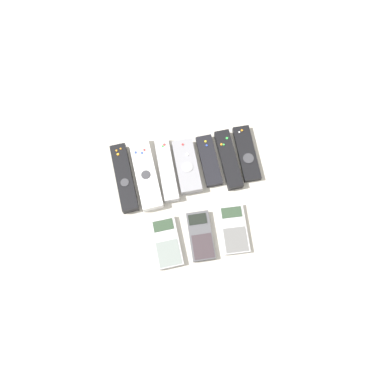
% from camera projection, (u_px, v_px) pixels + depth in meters
% --- Properties ---
extents(ground_plane, '(3.00, 3.00, 0.00)m').
position_uv_depth(ground_plane, '(195.00, 206.00, 1.05)').
color(ground_plane, beige).
extents(remote_0, '(0.06, 0.20, 0.03)m').
position_uv_depth(remote_0, '(124.00, 178.00, 1.06)').
color(remote_0, black).
rests_on(remote_0, ground_plane).
extents(remote_1, '(0.07, 0.22, 0.03)m').
position_uv_depth(remote_1, '(146.00, 174.00, 1.06)').
color(remote_1, white).
rests_on(remote_1, ground_plane).
extents(remote_2, '(0.04, 0.19, 0.03)m').
position_uv_depth(remote_2, '(167.00, 169.00, 1.07)').
color(remote_2, '#B7B7BC').
rests_on(remote_2, ground_plane).
extents(remote_3, '(0.06, 0.16, 0.03)m').
position_uv_depth(remote_3, '(188.00, 166.00, 1.07)').
color(remote_3, gray).
rests_on(remote_3, ground_plane).
extents(remote_4, '(0.05, 0.16, 0.02)m').
position_uv_depth(remote_4, '(209.00, 161.00, 1.08)').
color(remote_4, black).
rests_on(remote_4, ground_plane).
extents(remote_5, '(0.05, 0.18, 0.03)m').
position_uv_depth(remote_5, '(228.00, 159.00, 1.08)').
color(remote_5, black).
rests_on(remote_5, ground_plane).
extents(remote_6, '(0.05, 0.17, 0.02)m').
position_uv_depth(remote_6, '(247.00, 153.00, 1.09)').
color(remote_6, black).
rests_on(remote_6, ground_plane).
extents(calculator_0, '(0.07, 0.14, 0.02)m').
position_uv_depth(calculator_0, '(167.00, 242.00, 1.01)').
color(calculator_0, '#B2B2B7').
rests_on(calculator_0, ground_plane).
extents(calculator_1, '(0.07, 0.14, 0.02)m').
position_uv_depth(calculator_1, '(200.00, 236.00, 1.01)').
color(calculator_1, '#4C4C51').
rests_on(calculator_1, ground_plane).
extents(calculator_2, '(0.08, 0.14, 0.01)m').
position_uv_depth(calculator_2, '(234.00, 229.00, 1.02)').
color(calculator_2, '#B2B2B7').
rests_on(calculator_2, ground_plane).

